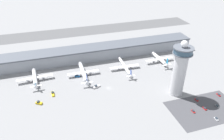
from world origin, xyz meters
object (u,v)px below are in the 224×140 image
object	(u,v)px
control_tower	(180,69)
airplane_gate_alpha	(35,78)
airplane_gate_bravo	(83,72)
service_truck_catering	(53,94)
car_silver_sedan	(205,108)
service_truck_baggage	(77,76)
car_navy_sedan	(193,111)
car_red_hatchback	(216,119)
service_truck_fuel	(97,87)
car_yellow_taxi	(197,100)
airplane_gate_delta	(160,59)
car_white_wagon	(217,106)
service_truck_water	(39,103)
car_maroon_suv	(219,95)
airplane_gate_charlie	(125,67)

from	to	relation	value
control_tower	airplane_gate_alpha	bearing A→B (deg)	154.32
airplane_gate_bravo	service_truck_catering	xyz separation A→B (m)	(-35.33, -25.30, -3.44)
airplane_gate_alpha	car_silver_sedan	world-z (taller)	airplane_gate_alpha
service_truck_baggage	car_navy_sedan	world-z (taller)	service_truck_baggage
car_silver_sedan	car_red_hatchback	xyz separation A→B (m)	(0.75, -14.20, 0.01)
service_truck_fuel	car_red_hatchback	distance (m)	114.08
service_truck_catering	car_yellow_taxi	world-z (taller)	service_truck_catering
airplane_gate_bravo	airplane_gate_delta	xyz separation A→B (m)	(96.17, 3.51, 0.19)
service_truck_catering	service_truck_fuel	xyz separation A→B (m)	(43.86, -1.09, 0.15)
airplane_gate_bravo	car_white_wagon	bearing A→B (deg)	-39.80
control_tower	car_white_wagon	bearing A→B (deg)	-49.05
car_yellow_taxi	service_truck_water	bearing A→B (deg)	164.86
airplane_gate_alpha	airplane_gate_bravo	size ratio (longest dim) A/B	0.83
airplane_gate_alpha	car_white_wagon	world-z (taller)	airplane_gate_alpha
airplane_gate_alpha	car_silver_sedan	bearing A→B (deg)	-32.50
car_maroon_suv	car_white_wagon	distance (m)	19.02
car_navy_sedan	car_white_wagon	xyz separation A→B (m)	(24.88, -0.36, 0.06)
airplane_gate_bravo	car_red_hatchback	world-z (taller)	airplane_gate_bravo
control_tower	car_white_wagon	xyz separation A→B (m)	(25.19, -29.03, -27.39)
airplane_gate_bravo	service_truck_water	size ratio (longest dim) A/B	7.06
control_tower	car_silver_sedan	world-z (taller)	control_tower
airplane_gate_charlie	car_yellow_taxi	world-z (taller)	airplane_gate_charlie
airplane_gate_delta	car_yellow_taxi	world-z (taller)	airplane_gate_delta
control_tower	car_navy_sedan	bearing A→B (deg)	-89.37
service_truck_baggage	service_truck_water	bearing A→B (deg)	-139.01
control_tower	service_truck_water	xyz separation A→B (m)	(-129.40, 22.91, -26.91)
airplane_gate_bravo	car_navy_sedan	size ratio (longest dim) A/B	10.41
service_truck_baggage	service_truck_water	xyz separation A→B (m)	(-41.61, -36.16, 0.17)
service_truck_catering	car_maroon_suv	distance (m)	162.25
airplane_gate_charlie	car_white_wagon	xyz separation A→B (m)	(57.22, -87.64, -3.25)
car_silver_sedan	service_truck_catering	bearing A→B (deg)	154.05
airplane_gate_delta	car_maroon_suv	bearing A→B (deg)	-73.57
car_red_hatchback	service_truck_catering	bearing A→B (deg)	149.31
airplane_gate_bravo	car_maroon_suv	bearing A→B (deg)	-32.06
service_truck_water	car_white_wagon	xyz separation A→B (m)	(154.60, -51.94, -0.49)
service_truck_water	car_yellow_taxi	xyz separation A→B (m)	(142.52, -38.57, -0.49)
airplane_gate_bravo	service_truck_baggage	world-z (taller)	airplane_gate_bravo
airplane_gate_charlie	car_yellow_taxi	xyz separation A→B (m)	(45.15, -74.26, -3.25)
airplane_gate_charlie	car_white_wagon	distance (m)	104.71
car_navy_sedan	car_yellow_taxi	world-z (taller)	car_yellow_taxi
car_maroon_suv	service_truck_catering	bearing A→B (deg)	162.29
airplane_gate_bravo	service_truck_fuel	xyz separation A→B (m)	(8.53, -26.38, -3.29)
car_maroon_suv	car_white_wagon	bearing A→B (deg)	-134.04
car_white_wagon	car_silver_sedan	world-z (taller)	car_silver_sedan
airplane_gate_bravo	service_truck_water	bearing A→B (deg)	-143.17
airplane_gate_delta	car_white_wagon	bearing A→B (deg)	-83.89
car_maroon_suv	car_red_hatchback	size ratio (longest dim) A/B	1.08
airplane_gate_alpha	service_truck_water	distance (m)	40.97
service_truck_fuel	car_maroon_suv	world-z (taller)	service_truck_fuel
airplane_gate_alpha	car_red_hatchback	world-z (taller)	airplane_gate_alpha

